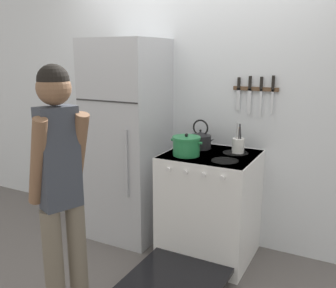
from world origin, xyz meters
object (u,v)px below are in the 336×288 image
object	(u,v)px
utensil_jar	(238,145)
person	(61,186)
tea_kettle	(200,140)
refrigerator	(128,141)
dutch_oven_pot	(186,146)
stove_range	(208,207)

from	to	relation	value
utensil_jar	person	size ratio (longest dim) A/B	0.15
tea_kettle	utensil_jar	world-z (taller)	same
refrigerator	utensil_jar	xyz separation A→B (m)	(1.02, 0.11, 0.05)
dutch_oven_pot	person	bearing A→B (deg)	-106.04
utensil_jar	refrigerator	bearing A→B (deg)	-173.65
refrigerator	tea_kettle	size ratio (longest dim) A/B	7.24
dutch_oven_pot	stove_range	bearing A→B (deg)	29.80
tea_kettle	dutch_oven_pot	bearing A→B (deg)	-92.75
person	dutch_oven_pot	bearing A→B (deg)	5.30
dutch_oven_pot	utensil_jar	bearing A→B (deg)	37.95
utensil_jar	dutch_oven_pot	bearing A→B (deg)	-142.05
refrigerator	dutch_oven_pot	xyz separation A→B (m)	(0.67, -0.16, 0.07)
utensil_jar	person	world-z (taller)	person
stove_range	utensil_jar	world-z (taller)	utensil_jar
refrigerator	dutch_oven_pot	distance (m)	0.69
dutch_oven_pot	person	size ratio (longest dim) A/B	0.16
utensil_jar	tea_kettle	bearing A→B (deg)	-178.90
tea_kettle	person	distance (m)	1.40
utensil_jar	person	bearing A→B (deg)	-115.87
stove_range	utensil_jar	xyz separation A→B (m)	(0.18, 0.18, 0.52)
utensil_jar	stove_range	bearing A→B (deg)	-135.97
stove_range	refrigerator	bearing A→B (deg)	175.68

